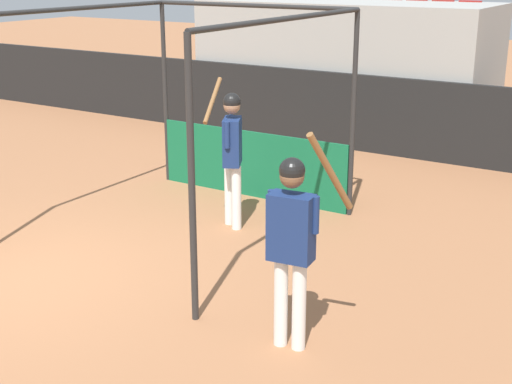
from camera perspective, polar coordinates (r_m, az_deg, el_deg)
ground_plane at (r=8.72m, az=-18.34°, el=-6.46°), size 60.00×60.00×0.00m
outfield_wall at (r=14.14m, az=4.88°, el=6.71°), size 24.00×0.12×1.46m
bleacher_section at (r=15.16m, az=7.16°, el=9.84°), size 5.95×2.40×2.74m
batting_cage at (r=10.09m, az=-2.80°, el=5.41°), size 3.37×3.77×2.90m
player_batter at (r=9.49m, az=-1.95°, el=3.64°), size 0.70×0.70×1.96m
player_waiting at (r=6.41m, az=2.91°, el=-3.47°), size 0.73×0.56×2.15m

